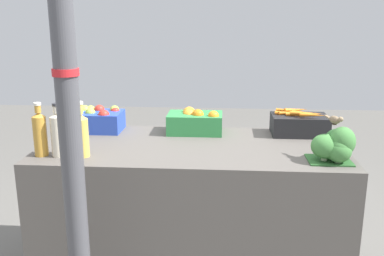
# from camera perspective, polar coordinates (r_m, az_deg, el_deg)

# --- Properties ---
(market_table) EXTENTS (1.75, 0.83, 0.84)m
(market_table) POSITION_cam_1_polar(r_m,az_deg,el_deg) (2.65, 0.00, -10.93)
(market_table) COLOR #56514C
(market_table) RESTS_ON ground_plane
(support_pole) EXTENTS (0.11, 0.11, 2.67)m
(support_pole) POSITION_cam_1_polar(r_m,az_deg,el_deg) (1.79, -16.47, 6.74)
(support_pole) COLOR #4C4C51
(support_pole) RESTS_ON ground_plane
(apple_crate) EXTENTS (0.35, 0.23, 0.16)m
(apple_crate) POSITION_cam_1_polar(r_m,az_deg,el_deg) (2.86, -12.76, 1.14)
(apple_crate) COLOR #2847B7
(apple_crate) RESTS_ON market_table
(orange_crate) EXTENTS (0.35, 0.23, 0.16)m
(orange_crate) POSITION_cam_1_polar(r_m,az_deg,el_deg) (2.74, 0.43, 0.88)
(orange_crate) COLOR #2D8442
(orange_crate) RESTS_ON market_table
(carrot_crate) EXTENTS (0.35, 0.23, 0.16)m
(carrot_crate) POSITION_cam_1_polar(r_m,az_deg,el_deg) (2.78, 14.09, 0.55)
(carrot_crate) COLOR black
(carrot_crate) RESTS_ON market_table
(broccoli_pile) EXTENTS (0.23, 0.20, 0.19)m
(broccoli_pile) POSITION_cam_1_polar(r_m,az_deg,el_deg) (2.30, 18.68, -2.22)
(broccoli_pile) COLOR #2D602D
(broccoli_pile) RESTS_ON market_table
(juice_bottle_amber) EXTENTS (0.07, 0.07, 0.29)m
(juice_bottle_amber) POSITION_cam_1_polar(r_m,az_deg,el_deg) (2.41, -19.61, -0.65)
(juice_bottle_amber) COLOR gold
(juice_bottle_amber) RESTS_ON market_table
(juice_bottle_cloudy) EXTENTS (0.08, 0.08, 0.29)m
(juice_bottle_cloudy) POSITION_cam_1_polar(r_m,az_deg,el_deg) (2.37, -17.39, -0.70)
(juice_bottle_cloudy) COLOR beige
(juice_bottle_cloudy) RESTS_ON market_table
(juice_bottle_golden) EXTENTS (0.08, 0.08, 0.30)m
(juice_bottle_golden) POSITION_cam_1_polar(r_m,az_deg,el_deg) (2.33, -14.57, -0.77)
(juice_bottle_golden) COLOR gold
(juice_bottle_golden) RESTS_ON market_table
(sparrow_bird) EXTENTS (0.07, 0.13, 0.05)m
(sparrow_bird) POSITION_cam_1_polar(r_m,az_deg,el_deg) (2.29, 18.57, 1.05)
(sparrow_bird) COLOR #4C3D2D
(sparrow_bird) RESTS_ON broccoli_pile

